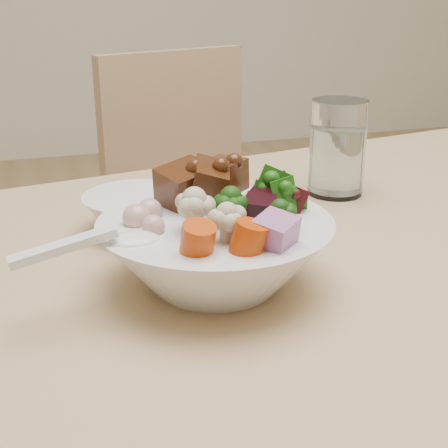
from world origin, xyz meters
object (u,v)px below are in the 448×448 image
(chair_far, at_px, (203,217))
(water_glass, at_px, (337,152))
(food_bowl, at_px, (217,247))
(side_bowl, at_px, (139,213))
(dining_table, at_px, (416,276))

(chair_far, distance_m, water_glass, 0.59)
(food_bowl, height_order, side_bowl, food_bowl)
(side_bowl, bearing_deg, water_glass, 10.81)
(dining_table, height_order, chair_far, chair_far)
(water_glass, bearing_deg, dining_table, -74.54)
(food_bowl, xyz_separation_m, water_glass, (0.25, 0.23, 0.02))
(dining_table, xyz_separation_m, chair_far, (-0.10, 0.67, -0.14))
(dining_table, bearing_deg, water_glass, 95.54)
(dining_table, distance_m, chair_far, 0.69)
(dining_table, bearing_deg, chair_far, 88.38)
(water_glass, bearing_deg, side_bowl, -169.19)
(chair_far, bearing_deg, side_bowl, -133.87)
(chair_far, distance_m, food_bowl, 0.81)
(water_glass, height_order, side_bowl, water_glass)
(dining_table, xyz_separation_m, water_glass, (-0.04, 0.16, 0.13))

